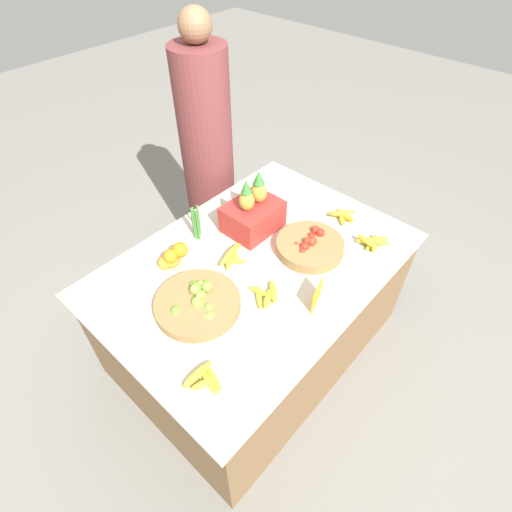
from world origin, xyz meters
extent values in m
plane|color=gray|center=(0.00, 0.00, 0.00)|extent=(12.00, 12.00, 0.00)
cube|color=brown|center=(0.00, 0.00, 0.37)|extent=(1.59, 1.12, 0.74)
cube|color=#BCB29E|center=(0.00, 0.00, 0.74)|extent=(1.66, 1.17, 0.01)
cylinder|color=olive|center=(-0.41, 0.01, 0.77)|extent=(0.41, 0.41, 0.05)
sphere|color=#7AB238|center=(-0.39, -0.06, 0.79)|extent=(0.04, 0.04, 0.04)
sphere|color=#6BA333|center=(-0.41, 0.01, 0.79)|extent=(0.04, 0.04, 0.04)
sphere|color=#6BA333|center=(-0.31, 0.05, 0.80)|extent=(0.05, 0.05, 0.05)
sphere|color=#6BA333|center=(-0.35, 0.09, 0.79)|extent=(0.05, 0.05, 0.05)
sphere|color=#6BA333|center=(-0.51, 0.04, 0.79)|extent=(0.05, 0.05, 0.05)
sphere|color=#7AB238|center=(-0.36, 0.06, 0.81)|extent=(0.06, 0.06, 0.06)
sphere|color=#89BC42|center=(-0.38, 0.05, 0.82)|extent=(0.05, 0.05, 0.05)
sphere|color=#89BC42|center=(-0.41, 0.00, 0.80)|extent=(0.05, 0.05, 0.05)
sphere|color=#6BA333|center=(-0.36, 0.06, 0.81)|extent=(0.05, 0.05, 0.05)
sphere|color=#89BC42|center=(-0.33, 0.06, 0.81)|extent=(0.04, 0.04, 0.04)
sphere|color=#89BC42|center=(-0.42, -0.10, 0.78)|extent=(0.05, 0.05, 0.05)
sphere|color=#89BC42|center=(-0.33, 0.02, 0.82)|extent=(0.05, 0.05, 0.05)
sphere|color=#89BC42|center=(-0.38, 0.02, 0.80)|extent=(0.05, 0.05, 0.05)
sphere|color=#6BA333|center=(-0.40, -0.01, 0.78)|extent=(0.05, 0.05, 0.05)
cylinder|color=olive|center=(0.27, -0.15, 0.78)|extent=(0.37, 0.37, 0.06)
sphere|color=red|center=(0.31, -0.12, 0.80)|extent=(0.04, 0.04, 0.04)
sphere|color=red|center=(0.22, -0.22, 0.78)|extent=(0.04, 0.04, 0.04)
sphere|color=red|center=(0.26, -0.16, 0.82)|extent=(0.05, 0.05, 0.05)
sphere|color=red|center=(0.35, -0.15, 0.82)|extent=(0.05, 0.05, 0.05)
sphere|color=red|center=(0.28, -0.16, 0.81)|extent=(0.04, 0.04, 0.04)
sphere|color=red|center=(0.26, -0.15, 0.81)|extent=(0.05, 0.05, 0.05)
sphere|color=red|center=(0.19, -0.16, 0.80)|extent=(0.04, 0.04, 0.04)
sphere|color=red|center=(0.36, -0.12, 0.82)|extent=(0.05, 0.05, 0.05)
sphere|color=red|center=(0.25, -0.14, 0.82)|extent=(0.04, 0.04, 0.04)
sphere|color=red|center=(0.21, -0.10, 0.79)|extent=(0.04, 0.04, 0.04)
sphere|color=red|center=(0.27, -0.15, 0.80)|extent=(0.04, 0.04, 0.04)
sphere|color=red|center=(0.23, -0.10, 0.77)|extent=(0.04, 0.04, 0.04)
sphere|color=red|center=(0.22, -0.15, 0.81)|extent=(0.05, 0.05, 0.05)
sphere|color=orange|center=(-0.31, 0.31, 0.78)|extent=(0.07, 0.07, 0.07)
sphere|color=orange|center=(-0.31, 0.31, 0.79)|extent=(0.08, 0.08, 0.08)
sphere|color=orange|center=(-0.28, 0.35, 0.78)|extent=(0.07, 0.07, 0.07)
sphere|color=orange|center=(-0.34, 0.33, 0.78)|extent=(0.07, 0.07, 0.07)
sphere|color=orange|center=(-0.30, 0.32, 0.79)|extent=(0.08, 0.08, 0.08)
sphere|color=orange|center=(-0.31, 0.31, 0.78)|extent=(0.07, 0.07, 0.07)
sphere|color=orange|center=(-0.32, 0.29, 0.84)|extent=(0.07, 0.07, 0.07)
sphere|color=orange|center=(-0.27, 0.29, 0.85)|extent=(0.08, 0.08, 0.08)
cylinder|color=#B7B7BF|center=(0.58, 0.31, 0.79)|extent=(0.29, 0.29, 0.08)
cube|color=orange|center=(-0.01, -0.40, 0.81)|extent=(0.13, 0.05, 0.12)
cube|color=#B22D28|center=(0.20, 0.20, 0.83)|extent=(0.31, 0.25, 0.16)
ellipsoid|color=#B28E38|center=(0.15, 0.20, 0.97)|extent=(0.09, 0.09, 0.11)
cone|color=#387A33|center=(0.15, 0.20, 1.06)|extent=(0.06, 0.06, 0.08)
ellipsoid|color=#B28E38|center=(0.25, 0.20, 0.97)|extent=(0.09, 0.09, 0.12)
cone|color=#387A33|center=(0.25, 0.20, 1.07)|extent=(0.06, 0.06, 0.08)
cylinder|color=#428438|center=(-0.07, 0.40, 0.85)|extent=(0.01, 0.01, 0.20)
cylinder|color=#4C8E42|center=(-0.04, 0.39, 0.85)|extent=(0.01, 0.01, 0.20)
cylinder|color=#428438|center=(-0.08, 0.38, 0.85)|extent=(0.01, 0.01, 0.20)
cylinder|color=#4C8E42|center=(-0.08, 0.39, 0.85)|extent=(0.01, 0.01, 0.20)
cylinder|color=#428438|center=(-0.07, 0.36, 0.85)|extent=(0.01, 0.01, 0.20)
cylinder|color=#428438|center=(-0.08, 0.39, 0.85)|extent=(0.01, 0.01, 0.20)
ellipsoid|color=yellow|center=(0.62, -0.15, 0.76)|extent=(0.04, 0.13, 0.03)
ellipsoid|color=yellow|center=(0.61, -0.13, 0.76)|extent=(0.14, 0.13, 0.03)
ellipsoid|color=yellow|center=(0.62, -0.11, 0.77)|extent=(0.11, 0.13, 0.04)
ellipsoid|color=yellow|center=(0.61, -0.16, 0.78)|extent=(0.04, 0.12, 0.03)
ellipsoid|color=yellow|center=(0.62, -0.13, 0.79)|extent=(0.14, 0.12, 0.03)
ellipsoid|color=yellow|center=(-0.66, -0.31, 0.76)|extent=(0.11, 0.06, 0.03)
ellipsoid|color=yellow|center=(-0.64, -0.32, 0.76)|extent=(0.06, 0.13, 0.03)
ellipsoid|color=yellow|center=(-0.62, -0.32, 0.76)|extent=(0.06, 0.13, 0.03)
ellipsoid|color=yellow|center=(-0.65, -0.26, 0.77)|extent=(0.16, 0.04, 0.04)
ellipsoid|color=yellow|center=(0.53, -0.36, 0.76)|extent=(0.11, 0.12, 0.03)
ellipsoid|color=yellow|center=(0.54, -0.39, 0.77)|extent=(0.14, 0.10, 0.03)
ellipsoid|color=yellow|center=(0.57, -0.40, 0.76)|extent=(0.13, 0.09, 0.03)
ellipsoid|color=yellow|center=(0.54, -0.39, 0.76)|extent=(0.15, 0.03, 0.03)
ellipsoid|color=yellow|center=(0.54, -0.41, 0.78)|extent=(0.09, 0.14, 0.03)
ellipsoid|color=yellow|center=(0.50, -0.37, 0.79)|extent=(0.06, 0.14, 0.03)
ellipsoid|color=yellow|center=(-0.15, -0.22, 0.76)|extent=(0.13, 0.09, 0.03)
ellipsoid|color=yellow|center=(-0.14, -0.16, 0.76)|extent=(0.06, 0.14, 0.03)
ellipsoid|color=yellow|center=(-0.10, -0.21, 0.77)|extent=(0.12, 0.13, 0.04)
ellipsoid|color=yellow|center=(-0.18, -0.18, 0.76)|extent=(0.12, 0.13, 0.03)
ellipsoid|color=yellow|center=(-0.05, 0.11, 0.76)|extent=(0.08, 0.11, 0.03)
ellipsoid|color=yellow|center=(-0.10, 0.10, 0.76)|extent=(0.11, 0.10, 0.03)
ellipsoid|color=yellow|center=(-0.08, 0.09, 0.76)|extent=(0.11, 0.13, 0.03)
ellipsoid|color=yellow|center=(-0.06, 0.11, 0.76)|extent=(0.03, 0.12, 0.03)
ellipsoid|color=yellow|center=(-0.05, 0.12, 0.79)|extent=(0.15, 0.06, 0.03)
ellipsoid|color=yellow|center=(-0.10, 0.11, 0.78)|extent=(0.15, 0.06, 0.03)
cylinder|color=brown|center=(0.47, 0.86, 0.77)|extent=(0.35, 0.35, 1.54)
sphere|color=#896042|center=(0.47, 0.86, 1.64)|extent=(0.19, 0.19, 0.19)
camera|label=1|loc=(-1.10, -0.99, 2.27)|focal=28.00mm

